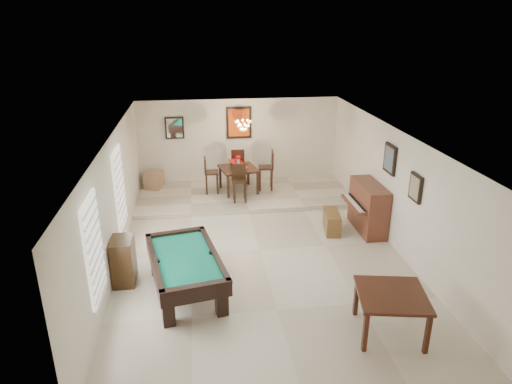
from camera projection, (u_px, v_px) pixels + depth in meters
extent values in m
cube|color=beige|center=(260.00, 250.00, 10.13)|extent=(6.00, 9.00, 0.02)
cube|color=silver|center=(239.00, 142.00, 13.83)|extent=(6.00, 0.04, 2.60)
cube|color=silver|center=(312.00, 330.00, 5.50)|extent=(6.00, 0.04, 2.60)
cube|color=silver|center=(114.00, 203.00, 9.29)|extent=(0.04, 9.00, 2.60)
cube|color=silver|center=(394.00, 189.00, 10.04)|extent=(0.04, 9.00, 2.60)
cube|color=white|center=(260.00, 136.00, 9.20)|extent=(6.00, 9.00, 0.04)
cube|color=beige|center=(244.00, 195.00, 13.12)|extent=(6.00, 2.50, 0.12)
cube|color=white|center=(94.00, 249.00, 7.23)|extent=(0.06, 1.00, 1.70)
cube|color=white|center=(120.00, 188.00, 9.82)|extent=(0.06, 1.00, 1.70)
cube|color=brown|center=(332.00, 222.00, 10.96)|extent=(0.46, 0.90, 0.48)
cube|color=black|center=(124.00, 261.00, 8.75)|extent=(0.41, 0.61, 0.92)
cube|color=#A37858|center=(154.00, 180.00, 13.41)|extent=(0.57, 0.65, 0.49)
cube|color=#D84C14|center=(239.00, 123.00, 13.58)|extent=(0.75, 0.06, 0.95)
cube|color=white|center=(175.00, 128.00, 13.38)|extent=(0.55, 0.06, 0.65)
cube|color=slate|center=(390.00, 159.00, 10.10)|extent=(0.06, 0.55, 0.65)
cube|color=gray|center=(416.00, 188.00, 8.96)|extent=(0.06, 0.45, 0.55)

